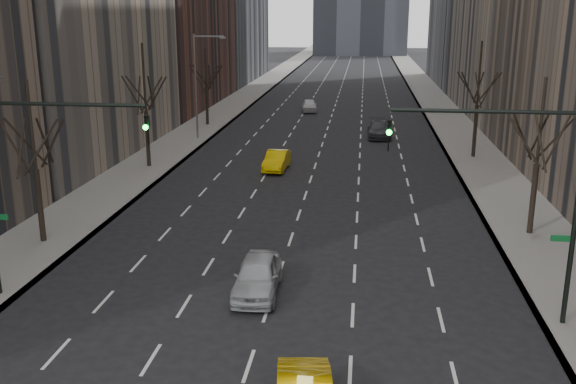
% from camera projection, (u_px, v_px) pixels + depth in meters
% --- Properties ---
extents(sidewalk_left, '(4.50, 320.00, 0.15)m').
position_uv_depth(sidewalk_left, '(239.00, 101.00, 81.23)').
color(sidewalk_left, slate).
rests_on(sidewalk_left, ground).
extents(sidewalk_right, '(4.50, 320.00, 0.15)m').
position_uv_depth(sidewalk_right, '(436.00, 104.00, 78.48)').
color(sidewalk_right, slate).
rests_on(sidewalk_right, ground).
extents(tree_lw_b, '(3.36, 3.50, 7.82)m').
position_uv_depth(tree_lw_b, '(36.00, 170.00, 30.51)').
color(tree_lw_b, black).
rests_on(tree_lw_b, ground).
extents(tree_lw_c, '(3.36, 3.50, 8.74)m').
position_uv_depth(tree_lw_c, '(146.00, 113.00, 45.72)').
color(tree_lw_c, black).
rests_on(tree_lw_c, ground).
extents(tree_lw_d, '(3.36, 3.50, 7.36)m').
position_uv_depth(tree_lw_d, '(206.00, 90.00, 63.05)').
color(tree_lw_d, black).
rests_on(tree_lw_d, ground).
extents(tree_rw_b, '(3.36, 3.50, 7.82)m').
position_uv_depth(tree_rw_b, '(537.00, 164.00, 31.63)').
color(tree_rw_b, black).
rests_on(tree_rw_b, ground).
extents(tree_rw_c, '(3.36, 3.50, 8.74)m').
position_uv_depth(tree_rw_c, '(477.00, 106.00, 48.75)').
color(tree_rw_c, black).
rests_on(tree_rw_c, ground).
extents(traffic_mast_left, '(6.69, 0.39, 8.00)m').
position_uv_depth(traffic_mast_left, '(25.00, 164.00, 23.96)').
color(traffic_mast_left, black).
rests_on(traffic_mast_left, ground).
extents(traffic_mast_right, '(6.69, 0.39, 8.00)m').
position_uv_depth(traffic_mast_right, '(529.00, 178.00, 21.91)').
color(traffic_mast_right, black).
rests_on(traffic_mast_right, ground).
extents(streetlight_far, '(2.83, 0.22, 9.00)m').
position_uv_depth(streetlight_far, '(199.00, 76.00, 55.67)').
color(streetlight_far, slate).
rests_on(streetlight_far, ground).
extents(silver_sedan_ahead, '(1.89, 4.42, 1.49)m').
position_uv_depth(silver_sedan_ahead, '(257.00, 276.00, 25.77)').
color(silver_sedan_ahead, '#A2A5AA').
rests_on(silver_sedan_ahead, ground).
extents(far_taxi, '(1.66, 4.20, 1.36)m').
position_uv_depth(far_taxi, '(277.00, 160.00, 46.02)').
color(far_taxi, yellow).
rests_on(far_taxi, ground).
extents(far_suv_grey, '(2.12, 5.07, 1.46)m').
position_uv_depth(far_suv_grey, '(379.00, 129.00, 57.96)').
color(far_suv_grey, '#323237').
rests_on(far_suv_grey, ground).
extents(far_car_white, '(2.07, 4.25, 1.40)m').
position_uv_depth(far_car_white, '(309.00, 106.00, 72.86)').
color(far_car_white, silver).
rests_on(far_car_white, ground).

